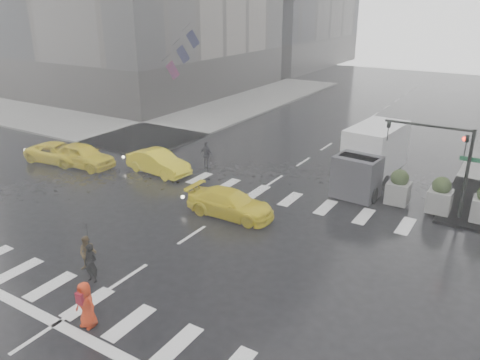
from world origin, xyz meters
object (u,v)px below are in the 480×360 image
Objects in this scene: pedestrian_brown at (88,253)px; taxi_mid at (158,162)px; traffic_signal_pole at (447,153)px; pedestrian_orange at (86,305)px; taxi_front at (82,155)px; box_truck at (371,156)px.

taxi_mid is at bearing 87.49° from pedestrian_brown.
traffic_signal_pole is 2.80× the size of pedestrian_orange.
pedestrian_brown is 0.91× the size of pedestrian_orange.
taxi_mid is (4.89, 1.59, -0.04)m from taxi_front.
pedestrian_brown is at bearing -133.34° from taxi_front.
taxi_front is (-9.87, 8.23, 0.02)m from pedestrian_brown.
pedestrian_brown is 11.01m from taxi_mid.
pedestrian_brown is 12.85m from taxi_front.
box_truck is at bearing 36.71° from pedestrian_brown.
box_truck is at bearing -61.56° from taxi_mid.
traffic_signal_pole is at bearing -81.91° from taxi_front.
pedestrian_orange is at bearing -133.86° from taxi_front.
pedestrian_orange is at bearing -97.70° from box_truck.
box_truck is at bearing -72.07° from taxi_front.
taxi_front is at bearing -168.38° from traffic_signal_pole.
taxi_front is 1.03× the size of taxi_mid.
taxi_mid is at bearing -151.95° from box_truck.
box_truck reaches higher than taxi_mid.
pedestrian_orange is 14.35m from taxi_mid.
traffic_signal_pole is 1.02× the size of taxi_front.
taxi_front is (-12.48, 10.59, -0.06)m from pedestrian_orange.
traffic_signal_pole reaches higher than taxi_mid.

